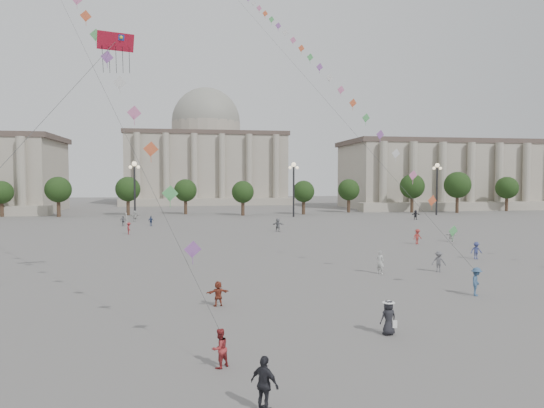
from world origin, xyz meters
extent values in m
plane|color=#5E5B59|center=(0.00, 0.00, 0.00)|extent=(360.00, 360.00, 0.00)
cube|color=#9F9485|center=(75.00, 95.00, 8.00)|extent=(80.00, 22.00, 16.00)
cube|color=#4D3F38|center=(75.00, 95.00, 16.60)|extent=(81.60, 22.44, 1.20)
cube|color=#9F9485|center=(75.00, 82.00, 1.00)|extent=(84.00, 4.00, 2.00)
cube|color=#9F9485|center=(0.00, 130.00, 10.00)|extent=(46.00, 30.00, 20.00)
cube|color=#4D3F38|center=(0.00, 130.00, 20.60)|extent=(46.92, 30.60, 1.20)
cube|color=#9F9485|center=(0.00, 113.00, 1.00)|extent=(48.30, 4.00, 2.00)
cylinder|color=#9F9485|center=(0.00, 130.00, 22.50)|extent=(21.00, 21.00, 5.00)
sphere|color=gray|center=(0.00, 130.00, 25.00)|extent=(21.00, 21.00, 21.00)
cylinder|color=#322319|center=(-30.00, 78.00, 1.76)|extent=(0.70, 0.70, 3.52)
sphere|color=black|center=(-30.00, 78.00, 5.44)|extent=(5.12, 5.12, 5.12)
cylinder|color=#322319|center=(-18.00, 78.00, 1.76)|extent=(0.70, 0.70, 3.52)
sphere|color=black|center=(-18.00, 78.00, 5.44)|extent=(5.12, 5.12, 5.12)
cylinder|color=#322319|center=(-6.00, 78.00, 1.76)|extent=(0.70, 0.70, 3.52)
sphere|color=black|center=(-6.00, 78.00, 5.44)|extent=(5.12, 5.12, 5.12)
cylinder|color=#322319|center=(6.00, 78.00, 1.76)|extent=(0.70, 0.70, 3.52)
sphere|color=black|center=(6.00, 78.00, 5.44)|extent=(5.12, 5.12, 5.12)
cylinder|color=#322319|center=(18.00, 78.00, 1.76)|extent=(0.70, 0.70, 3.52)
sphere|color=black|center=(18.00, 78.00, 5.44)|extent=(5.12, 5.12, 5.12)
cylinder|color=#322319|center=(30.00, 78.00, 1.76)|extent=(0.70, 0.70, 3.52)
sphere|color=black|center=(30.00, 78.00, 5.44)|extent=(5.12, 5.12, 5.12)
cylinder|color=#322319|center=(42.00, 78.00, 1.76)|extent=(0.70, 0.70, 3.52)
sphere|color=black|center=(42.00, 78.00, 5.44)|extent=(5.12, 5.12, 5.12)
cylinder|color=#322319|center=(54.00, 78.00, 1.76)|extent=(0.70, 0.70, 3.52)
sphere|color=black|center=(54.00, 78.00, 5.44)|extent=(5.12, 5.12, 5.12)
cylinder|color=#322319|center=(66.00, 78.00, 1.76)|extent=(0.70, 0.70, 3.52)
sphere|color=black|center=(66.00, 78.00, 5.44)|extent=(5.12, 5.12, 5.12)
cylinder|color=#262628|center=(-15.00, 70.00, 5.00)|extent=(0.36, 0.36, 10.00)
sphere|color=#FFE5B2|center=(-15.00, 70.00, 10.20)|extent=(0.90, 0.90, 0.90)
sphere|color=#FFE5B2|center=(-15.70, 70.00, 9.60)|extent=(0.60, 0.60, 0.60)
sphere|color=#FFE5B2|center=(-14.30, 70.00, 9.60)|extent=(0.60, 0.60, 0.60)
cylinder|color=#262628|center=(15.00, 70.00, 5.00)|extent=(0.36, 0.36, 10.00)
sphere|color=#FFE5B2|center=(15.00, 70.00, 10.20)|extent=(0.90, 0.90, 0.90)
sphere|color=#FFE5B2|center=(14.30, 70.00, 9.60)|extent=(0.60, 0.60, 0.60)
sphere|color=#FFE5B2|center=(15.70, 70.00, 9.60)|extent=(0.60, 0.60, 0.60)
cylinder|color=#262628|center=(45.00, 70.00, 5.00)|extent=(0.36, 0.36, 10.00)
sphere|color=#FFE5B2|center=(45.00, 70.00, 10.20)|extent=(0.90, 0.90, 0.90)
sphere|color=#FFE5B2|center=(44.30, 70.00, 9.60)|extent=(0.60, 0.60, 0.60)
sphere|color=#FFE5B2|center=(45.70, 70.00, 9.60)|extent=(0.60, 0.60, 0.60)
imported|color=navy|center=(-11.00, 55.85, 0.78)|extent=(0.99, 0.76, 1.57)
imported|color=#BBBBB7|center=(-14.48, 64.99, 0.94)|extent=(1.82, 1.17, 1.88)
imported|color=#57575C|center=(14.86, 13.37, 0.84)|extent=(1.24, 0.97, 1.68)
imported|color=silver|center=(25.62, 30.36, 0.76)|extent=(1.43, 0.54, 1.52)
imported|color=#9C2E2A|center=(20.76, 29.10, 0.87)|extent=(1.25, 0.91, 1.73)
imported|color=black|center=(35.59, 60.06, 0.88)|extent=(1.67, 0.67, 1.76)
imported|color=#B4B3B0|center=(-15.72, 63.67, 0.78)|extent=(0.54, 0.66, 1.57)
imported|color=slate|center=(7.37, 44.65, 0.95)|extent=(1.80, 1.37, 1.89)
imported|color=beige|center=(9.97, 13.48, 0.92)|extent=(0.75, 0.80, 1.84)
imported|color=navy|center=(21.43, 18.58, 0.80)|extent=(1.14, 0.79, 1.61)
imported|color=slate|center=(-15.39, 56.87, 0.81)|extent=(0.98, 0.48, 1.62)
imported|color=maroon|center=(-12.96, 44.57, 0.81)|extent=(0.90, 1.18, 1.62)
imported|color=black|center=(-2.35, -7.36, 0.91)|extent=(1.06, 1.07, 1.82)
imported|color=brown|center=(-3.12, 5.86, 0.74)|extent=(1.43, 0.73, 1.48)
imported|color=maroon|center=(-3.56, -3.48, 0.78)|extent=(0.96, 0.94, 1.56)
imported|color=#365579|center=(13.28, 5.65, 0.91)|extent=(1.27, 1.34, 1.82)
imported|color=black|center=(4.64, -0.74, 0.83)|extent=(0.90, 0.67, 1.67)
cone|color=white|center=(4.64, -0.74, 1.62)|extent=(0.52, 0.52, 0.14)
cylinder|color=white|center=(4.64, -0.74, 1.56)|extent=(0.60, 0.60, 0.02)
cube|color=white|center=(4.89, -0.89, 0.55)|extent=(0.22, 0.10, 0.35)
cube|color=#A81227|center=(-9.17, 9.34, 15.97)|extent=(2.26, 1.13, 1.02)
cube|color=#1B974D|center=(-9.52, 9.30, 16.22)|extent=(0.39, 0.29, 0.34)
cube|color=#1E39A4|center=(-8.82, 9.30, 16.22)|extent=(0.39, 0.29, 0.34)
sphere|color=gold|center=(-9.52, 9.26, 16.22)|extent=(0.20, 0.20, 0.20)
sphere|color=gold|center=(-8.82, 9.26, 16.22)|extent=(0.20, 0.20, 0.20)
cylinder|color=#3F3F3F|center=(-12.05, 0.35, 8.79)|extent=(0.02, 0.02, 23.73)
cube|color=#9555AB|center=(-4.57, -1.39, 4.43)|extent=(0.76, 0.25, 0.76)
cube|color=#50AE5D|center=(-5.59, 0.71, 6.79)|extent=(0.76, 0.25, 0.76)
cube|color=#DF5D34|center=(-6.61, 2.80, 8.96)|extent=(0.76, 0.25, 0.76)
cube|color=pink|center=(-7.63, 4.89, 11.03)|extent=(0.76, 0.25, 0.76)
cube|color=silver|center=(-8.65, 6.99, 13.02)|extent=(0.76, 0.25, 0.76)
cube|color=#9555AB|center=(-9.66, 9.08, 14.95)|extent=(0.76, 0.25, 0.76)
cube|color=#50AE5D|center=(-10.68, 11.18, 16.83)|extent=(0.76, 0.25, 0.76)
cube|color=#DF5D34|center=(-11.70, 13.27, 18.67)|extent=(0.76, 0.25, 0.76)
cylinder|color=#3F3F3F|center=(5.91, 36.31, 23.54)|extent=(0.02, 0.02, 76.94)
cube|color=#50AE5D|center=(12.79, 7.70, 3.95)|extent=(0.76, 0.25, 0.76)
cube|color=#DF5D34|center=(12.30, 9.74, 5.91)|extent=(0.76, 0.25, 0.76)
cube|color=pink|center=(11.80, 11.79, 7.73)|extent=(0.76, 0.25, 0.76)
cube|color=silver|center=(11.31, 13.83, 9.45)|extent=(0.76, 0.25, 0.76)
cube|color=#9555AB|center=(10.82, 15.87, 11.11)|extent=(0.76, 0.25, 0.76)
cube|color=#50AE5D|center=(10.33, 17.92, 12.72)|extent=(0.76, 0.25, 0.76)
cube|color=#DF5D34|center=(9.84, 19.96, 14.30)|extent=(0.76, 0.25, 0.76)
cube|color=pink|center=(9.35, 22.01, 15.83)|extent=(0.76, 0.25, 0.76)
cube|color=silver|center=(8.86, 24.05, 17.34)|extent=(0.76, 0.25, 0.76)
cube|color=#9555AB|center=(8.36, 26.09, 18.83)|extent=(0.76, 0.25, 0.76)
cube|color=#50AE5D|center=(7.87, 28.14, 20.29)|extent=(0.76, 0.25, 0.76)
cube|color=#DF5D34|center=(7.38, 30.18, 21.73)|extent=(0.76, 0.25, 0.76)
cube|color=pink|center=(6.89, 32.22, 23.16)|extent=(0.76, 0.25, 0.76)
cube|color=silver|center=(6.40, 34.27, 24.56)|extent=(0.76, 0.25, 0.76)
cube|color=#9555AB|center=(5.91, 36.31, 25.96)|extent=(0.76, 0.25, 0.76)
cube|color=#50AE5D|center=(5.42, 38.36, 27.34)|extent=(0.76, 0.25, 0.76)
cube|color=#DF5D34|center=(4.92, 40.40, 28.70)|extent=(0.76, 0.25, 0.76)
cube|color=pink|center=(4.43, 42.44, 30.06)|extent=(0.76, 0.25, 0.76)
cube|color=silver|center=(3.94, 44.49, 31.40)|extent=(0.76, 0.25, 0.76)
camera|label=1|loc=(-4.59, -22.34, 7.47)|focal=32.00mm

